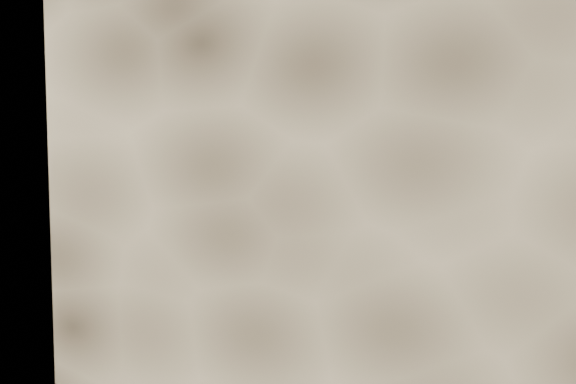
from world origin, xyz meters
TOP-DOWN VIEW (x-y plane):
  - road at (0.00, 30.00)m, footprint 7.00×90.00m
  - pavement_left at (-4.40, 30.00)m, footprint 1.80×90.00m
  - pavement_right at (4.40, 30.00)m, footprint 1.80×90.00m
  - cottage_r_tudor at (9.27, 12.70)m, footprint 8.30×5.20m
  - cottage_r_white_near at (9.30, 18.10)m, footprint 8.30×6.00m
  - cottage_r_cream_mid at (9.30, 23.50)m, footprint 8.30×5.20m
  - cottage_r_pink at (9.30, 28.90)m, footprint 8.30×6.00m
  - cottage_r_white_far at (9.30, 34.30)m, footprint 8.30×5.20m
  - cottage_r_cream_far at (9.30, 39.70)m, footprint 8.30×6.00m
  - cottage_l_brick_mid at (-9.30, 18.05)m, footprint 8.30×5.70m
  - cottage_l_pink at (-9.30, 23.85)m, footprint 8.30×6.30m
  - block_right_far at (9.30, 55.00)m, footprint 8.30×24.20m
  - block_left_far at (-9.30, 50.00)m, footprint 8.30×24.20m
  - lamppost at (-3.81, 20.00)m, footprint 0.88×0.15m
  - car_far at (-1.50, 34.00)m, footprint 2.42×4.25m
  - car_distant at (-1.50, 54.28)m, footprint 3.04×4.32m
  - pedestrian_right at (5.10, 10.46)m, footprint 0.88×0.70m

SIDE VIEW (x-z plane):
  - road at x=0.00m, z-range 0.00..0.02m
  - pavement_left at x=-4.40m, z-range 0.00..0.12m
  - pavement_right at x=4.40m, z-range 0.00..0.12m
  - car_distant at x=-1.50m, z-range 0.00..1.10m
  - car_far at x=-1.50m, z-range 0.00..1.16m
  - pedestrian_right at x=5.10m, z-range 0.12..1.89m
  - lamppost at x=-3.81m, z-range 0.54..6.54m
  - cottage_l_pink at x=-9.30m, z-range -0.03..8.77m
  - cottage_r_tudor at x=9.27m, z-range -0.03..8.97m
  - cottage_r_white_near at x=9.30m, z-range -0.03..8.97m
  - cottage_r_pink at x=9.30m, z-range -0.03..8.97m
  - cottage_r_cream_far at x=9.30m, z-range -0.03..8.97m
  - cottage_r_cream_mid at x=9.30m, z-range -0.02..8.98m
  - cottage_r_white_far at x=9.30m, z-range -0.02..8.98m
  - cottage_l_brick_mid at x=-9.30m, z-range -0.02..9.08m
  - block_right_far at x=9.30m, z-range 0.04..10.54m
  - block_left_far at x=-9.30m, z-range 0.04..10.54m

